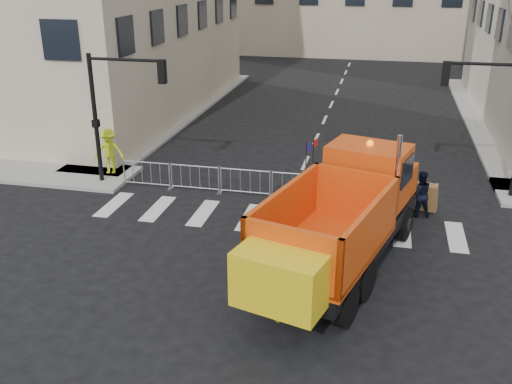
% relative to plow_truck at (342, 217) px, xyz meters
% --- Properties ---
extents(ground, '(120.00, 120.00, 0.00)m').
position_rel_plow_truck_xyz_m(ground, '(-2.39, -2.31, -1.79)').
color(ground, black).
rests_on(ground, ground).
extents(sidewalk_back, '(64.00, 5.00, 0.15)m').
position_rel_plow_truck_xyz_m(sidewalk_back, '(-2.39, 6.19, -1.72)').
color(sidewalk_back, gray).
rests_on(sidewalk_back, ground).
extents(traffic_light_left, '(0.18, 0.18, 5.40)m').
position_rel_plow_truck_xyz_m(traffic_light_left, '(-10.39, 5.19, 0.91)').
color(traffic_light_left, black).
rests_on(traffic_light_left, ground).
extents(crowd_barriers, '(12.60, 0.60, 1.10)m').
position_rel_plow_truck_xyz_m(crowd_barriers, '(-3.14, 5.29, -1.24)').
color(crowd_barriers, '#9EA0A5').
rests_on(crowd_barriers, ground).
extents(plow_truck, '(5.47, 10.75, 4.03)m').
position_rel_plow_truck_xyz_m(plow_truck, '(0.00, 0.00, 0.00)').
color(plow_truck, black).
rests_on(plow_truck, ground).
extents(cop_a, '(0.72, 0.65, 1.64)m').
position_rel_plow_truck_xyz_m(cop_a, '(0.38, 4.69, -0.97)').
color(cop_a, black).
rests_on(cop_a, ground).
extents(cop_b, '(0.97, 0.82, 1.75)m').
position_rel_plow_truck_xyz_m(cop_b, '(2.49, 4.69, -0.92)').
color(cop_b, black).
rests_on(cop_b, ground).
extents(cop_c, '(1.11, 0.95, 1.79)m').
position_rel_plow_truck_xyz_m(cop_c, '(1.37, 4.69, -0.90)').
color(cop_c, black).
rests_on(cop_c, ground).
extents(worker, '(1.39, 0.96, 1.97)m').
position_rel_plow_truck_xyz_m(worker, '(-10.40, 6.08, -0.66)').
color(worker, '#BCCE18').
rests_on(worker, sidewalk_back).
extents(newspaper_box, '(0.52, 0.48, 1.10)m').
position_rel_plow_truck_xyz_m(newspaper_box, '(1.80, 7.86, -1.09)').
color(newspaper_box, maroon).
rests_on(newspaper_box, sidewalk_back).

